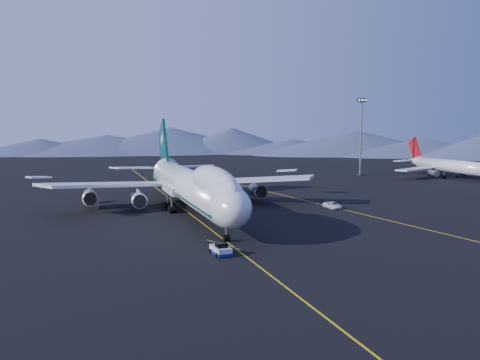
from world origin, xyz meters
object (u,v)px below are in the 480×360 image
object	(u,v)px
pushback_tug	(221,251)
service_van	(332,205)
boeing_747	(190,185)
second_jet	(451,166)
floodlight_mast	(361,137)

from	to	relation	value
pushback_tug	service_van	size ratio (longest dim) A/B	0.85
pushback_tug	boeing_747	bearing A→B (deg)	80.32
second_jet	pushback_tug	bearing A→B (deg)	-143.91
second_jet	service_van	xyz separation A→B (m)	(-66.94, -45.75, -3.34)
second_jet	floodlight_mast	world-z (taller)	floodlight_mast
second_jet	floodlight_mast	bearing A→B (deg)	139.36
service_van	floodlight_mast	size ratio (longest dim) A/B	0.19
service_van	pushback_tug	bearing A→B (deg)	-137.90
boeing_747	pushback_tug	size ratio (longest dim) A/B	16.90
boeing_747	floodlight_mast	world-z (taller)	floodlight_mast
boeing_747	service_van	xyz separation A→B (m)	(30.43, -2.26, -5.11)
boeing_747	second_jet	distance (m)	106.65
boeing_747	second_jet	world-z (taller)	boeing_747
pushback_tug	service_van	world-z (taller)	pushback_tug
boeing_747	service_van	size ratio (longest dim) A/B	14.34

